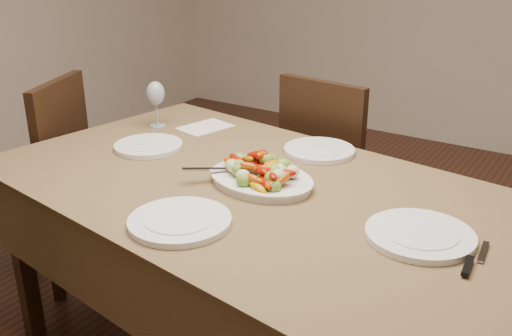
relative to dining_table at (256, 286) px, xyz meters
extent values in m
cube|color=brown|center=(0.00, 0.00, 0.00)|extent=(1.96, 1.27, 0.76)
ellipsoid|color=white|center=(0.01, 0.02, 0.39)|extent=(0.38, 0.31, 0.02)
cylinder|color=white|center=(-0.53, 0.07, 0.39)|extent=(0.26, 0.26, 0.02)
cylinder|color=white|center=(0.55, -0.05, 0.39)|extent=(0.29, 0.29, 0.02)
cylinder|color=white|center=(0.03, 0.38, 0.39)|extent=(0.26, 0.26, 0.02)
cylinder|color=white|center=(-0.03, -0.34, 0.39)|extent=(0.29, 0.29, 0.02)
cube|color=silver|center=(-0.51, 0.39, 0.38)|extent=(0.19, 0.24, 0.00)
camera|label=1|loc=(0.92, -1.40, 1.12)|focal=40.00mm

